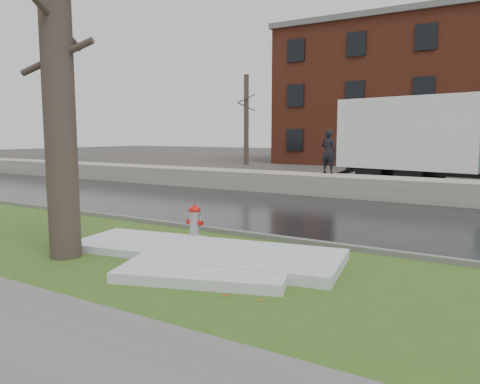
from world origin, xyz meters
The scene contains 16 objects.
ground centered at (0.00, 0.00, 0.00)m, with size 120.00×120.00×0.00m, color #47423D.
verge centered at (0.00, -1.25, 0.02)m, with size 60.00×4.50×0.04m, color #33511B.
road centered at (0.00, 4.50, 0.01)m, with size 60.00×7.00×0.03m, color black.
parking_lot centered at (0.00, 13.00, 0.01)m, with size 60.00×9.00×0.03m, color slate.
curb centered at (0.00, 1.00, 0.07)m, with size 60.00×0.15×0.14m, color slate.
snowbank centered at (0.00, 8.70, 0.38)m, with size 60.00×1.60×0.75m, color #A9A39B.
brick_building centered at (2.00, 30.00, 5.00)m, with size 26.00×12.00×10.00m, color brown.
bg_tree_left centered at (-12.00, 22.00, 3.33)m, with size 1.40×1.62×6.50m.
bg_tree_center centered at (-6.00, 26.00, 3.33)m, with size 1.40×1.62×6.50m.
fire_hydrant centered at (0.06, 0.03, 0.45)m, with size 0.37×0.31×0.77m.
tree centered at (-1.16, -2.17, 3.46)m, with size 1.37×1.58×6.79m.
box_truck centered at (2.81, 12.73, 1.97)m, with size 11.27×4.41×3.72m.
worker centered at (-0.69, 9.30, 1.58)m, with size 0.60×0.40×1.65m, color black.
snow_patch_near centered at (1.53, -1.48, 0.12)m, with size 2.60×2.00×0.16m, color silver.
snow_patch_far centered at (-0.59, -0.94, 0.11)m, with size 2.20×1.60×0.14m, color silver.
snow_patch_side centered at (2.00, -0.77, 0.13)m, with size 2.80×1.80×0.18m, color silver.
Camera 1 is at (5.82, -7.46, 2.23)m, focal length 35.00 mm.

